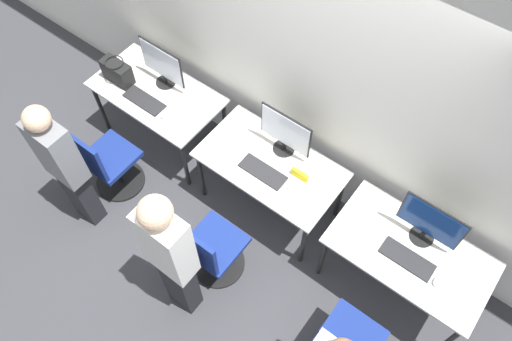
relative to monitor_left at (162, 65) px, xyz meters
name	(u,v)px	position (x,y,z in m)	size (l,w,h in m)	color
ground_plane	(247,229)	(1.35, -0.49, -0.95)	(20.00, 20.00, 0.00)	#3D3D42
wall_back	(309,75)	(1.35, 0.33, 0.45)	(12.00, 0.05, 2.80)	silver
desk_left	(157,96)	(0.00, -0.14, -0.31)	(1.25, 0.70, 0.71)	silver
monitor_left	(162,65)	(0.00, 0.00, 0.00)	(0.49, 0.19, 0.45)	black
keyboard_left	(144,101)	(0.00, -0.30, -0.23)	(0.42, 0.16, 0.02)	#262628
mouse_left	(164,115)	(0.26, -0.31, -0.22)	(0.06, 0.09, 0.03)	silver
office_chair_left	(108,165)	(0.02, -0.89, -0.57)	(0.48, 0.48, 0.91)	black
person_left	(64,165)	(0.05, -1.26, -0.10)	(0.36, 0.21, 1.57)	#232328
desk_center	(270,168)	(1.35, -0.14, -0.31)	(1.25, 0.70, 0.71)	silver
monitor_center	(285,133)	(1.35, 0.05, 0.00)	(0.49, 0.19, 0.45)	black
keyboard_center	(263,172)	(1.35, -0.25, -0.23)	(0.42, 0.16, 0.02)	#262628
mouse_center	(292,187)	(1.63, -0.23, -0.22)	(0.06, 0.09, 0.03)	silver
office_chair_center	(212,252)	(1.36, -0.98, -0.57)	(0.48, 0.48, 0.91)	black
person_center	(171,256)	(1.34, -1.34, 0.01)	(0.36, 0.23, 1.75)	#232328
desk_right	(409,256)	(2.70, -0.14, -0.31)	(1.25, 0.70, 0.71)	silver
monitor_right	(430,223)	(2.70, 0.02, 0.00)	(0.49, 0.19, 0.45)	black
keyboard_right	(407,259)	(2.70, -0.22, -0.23)	(0.42, 0.16, 0.02)	#262628
mouse_right	(437,282)	(2.96, -0.25, -0.22)	(0.06, 0.09, 0.03)	silver
handbag	(117,72)	(-0.38, -0.25, -0.12)	(0.30, 0.18, 0.25)	black
placard_center	(300,175)	(1.63, -0.11, -0.20)	(0.16, 0.03, 0.08)	yellow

